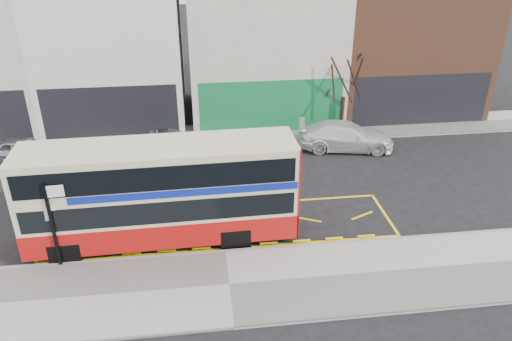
{
  "coord_description": "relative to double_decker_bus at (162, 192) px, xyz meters",
  "views": [
    {
      "loc": [
        -0.78,
        -15.77,
        11.45
      ],
      "look_at": [
        1.47,
        2.0,
        2.25
      ],
      "focal_mm": 35.0,
      "sensor_mm": 36.0,
      "label": 1
    }
  ],
  "objects": [
    {
      "name": "double_decker_bus",
      "position": [
        0.0,
        0.0,
        0.0
      ],
      "size": [
        10.23,
        2.58,
        4.06
      ],
      "rotation": [
        0.0,
        0.0,
        0.02
      ],
      "color": "beige",
      "rests_on": "ground"
    },
    {
      "name": "pavement",
      "position": [
        2.24,
        -3.2,
        -2.06
      ],
      "size": [
        40.0,
        4.0,
        0.15
      ],
      "primitive_type": "cube",
      "color": "#A6A39D",
      "rests_on": "ground"
    },
    {
      "name": "car_silver",
      "position": [
        -7.47,
        8.09,
        -1.5
      ],
      "size": [
        3.94,
        2.08,
        1.28
      ],
      "primitive_type": "imported",
      "rotation": [
        0.0,
        0.0,
        1.41
      ],
      "color": "#9F9FA4",
      "rests_on": "ground"
    },
    {
      "name": "terrace_right",
      "position": [
        14.74,
        14.09,
        2.44
      ],
      "size": [
        9.0,
        8.01,
        10.3
      ],
      "color": "brown",
      "rests_on": "ground"
    },
    {
      "name": "kerb",
      "position": [
        2.24,
        -1.28,
        -2.06
      ],
      "size": [
        40.0,
        0.15,
        0.15
      ],
      "primitive_type": "cube",
      "color": "gray",
      "rests_on": "ground"
    },
    {
      "name": "bus_stop_post",
      "position": [
        -3.7,
        -1.3,
        -0.01
      ],
      "size": [
        0.83,
        0.16,
        3.33
      ],
      "rotation": [
        0.0,
        0.0,
        0.09
      ],
      "color": "black",
      "rests_on": "pavement"
    },
    {
      "name": "terrace_green_shop",
      "position": [
        5.74,
        14.09,
        2.93
      ],
      "size": [
        9.0,
        8.01,
        11.3
      ],
      "color": "silver",
      "rests_on": "ground"
    },
    {
      "name": "far_pavement",
      "position": [
        2.24,
        10.1,
        -2.06
      ],
      "size": [
        50.0,
        3.0,
        0.15
      ],
      "primitive_type": "cube",
      "color": "#A6A39D",
      "rests_on": "ground"
    },
    {
      "name": "ground",
      "position": [
        2.24,
        -0.9,
        -2.14
      ],
      "size": [
        120.0,
        120.0,
        0.0
      ],
      "primitive_type": "plane",
      "color": "black",
      "rests_on": "ground"
    },
    {
      "name": "car_grey",
      "position": [
        0.07,
        7.53,
        -1.44
      ],
      "size": [
        4.36,
        1.99,
        1.39
      ],
      "primitive_type": "imported",
      "rotation": [
        0.0,
        0.0,
        1.7
      ],
      "color": "#404448",
      "rests_on": "ground"
    },
    {
      "name": "road_markings",
      "position": [
        2.24,
        0.7,
        -2.13
      ],
      "size": [
        14.0,
        3.4,
        0.01
      ],
      "primitive_type": null,
      "color": "yellow",
      "rests_on": "ground"
    },
    {
      "name": "terrace_left",
      "position": [
        -3.26,
        14.09,
        3.18
      ],
      "size": [
        8.0,
        8.01,
        11.8
      ],
      "color": "silver",
      "rests_on": "ground"
    },
    {
      "name": "car_white",
      "position": [
        9.43,
        7.49,
        -1.39
      ],
      "size": [
        5.44,
        2.96,
        1.49
      ],
      "primitive_type": "imported",
      "rotation": [
        0.0,
        0.0,
        1.4
      ],
      "color": "white",
      "rests_on": "ground"
    },
    {
      "name": "street_tree_right",
      "position": [
        9.83,
        9.77,
        1.87
      ],
      "size": [
        2.72,
        2.72,
        5.88
      ],
      "color": "black",
      "rests_on": "ground"
    }
  ]
}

